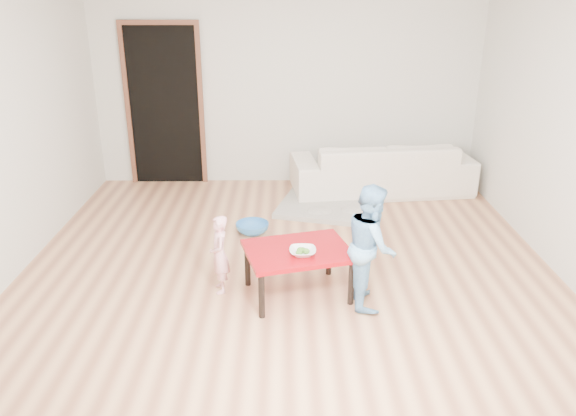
{
  "coord_description": "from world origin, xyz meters",
  "views": [
    {
      "loc": [
        -0.03,
        -4.85,
        2.48
      ],
      "look_at": [
        0.0,
        -0.2,
        0.65
      ],
      "focal_mm": 35.0,
      "sensor_mm": 36.0,
      "label": 1
    }
  ],
  "objects_px": {
    "sofa": "(381,167)",
    "bowl": "(303,252)",
    "child_pink": "(219,254)",
    "red_table": "(298,272)",
    "child_blue": "(371,246)",
    "basin": "(252,228)"
  },
  "relations": [
    {
      "from": "bowl",
      "to": "child_pink",
      "type": "xyz_separation_m",
      "value": [
        -0.71,
        0.18,
        -0.11
      ]
    },
    {
      "from": "child_pink",
      "to": "basin",
      "type": "height_order",
      "value": "child_pink"
    },
    {
      "from": "red_table",
      "to": "child_blue",
      "type": "relative_size",
      "value": 0.83
    },
    {
      "from": "red_table",
      "to": "child_blue",
      "type": "height_order",
      "value": "child_blue"
    },
    {
      "from": "sofa",
      "to": "basin",
      "type": "distance_m",
      "value": 2.1
    },
    {
      "from": "red_table",
      "to": "basin",
      "type": "distance_m",
      "value": 1.4
    },
    {
      "from": "bowl",
      "to": "red_table",
      "type": "bearing_deg",
      "value": 108.44
    },
    {
      "from": "child_pink",
      "to": "child_blue",
      "type": "distance_m",
      "value": 1.29
    },
    {
      "from": "sofa",
      "to": "child_pink",
      "type": "relative_size",
      "value": 3.25
    },
    {
      "from": "child_pink",
      "to": "child_blue",
      "type": "xyz_separation_m",
      "value": [
        1.27,
        -0.19,
        0.17
      ]
    },
    {
      "from": "red_table",
      "to": "child_pink",
      "type": "distance_m",
      "value": 0.69
    },
    {
      "from": "child_pink",
      "to": "basin",
      "type": "bearing_deg",
      "value": 158.42
    },
    {
      "from": "child_pink",
      "to": "child_blue",
      "type": "relative_size",
      "value": 0.67
    },
    {
      "from": "sofa",
      "to": "red_table",
      "type": "relative_size",
      "value": 2.63
    },
    {
      "from": "red_table",
      "to": "child_pink",
      "type": "height_order",
      "value": "child_pink"
    },
    {
      "from": "sofa",
      "to": "bowl",
      "type": "xyz_separation_m",
      "value": [
        -1.1,
        -2.75,
        0.13
      ]
    },
    {
      "from": "bowl",
      "to": "child_pink",
      "type": "height_order",
      "value": "child_pink"
    },
    {
      "from": "red_table",
      "to": "basin",
      "type": "bearing_deg",
      "value": 109.46
    },
    {
      "from": "bowl",
      "to": "child_pink",
      "type": "bearing_deg",
      "value": 165.83
    },
    {
      "from": "sofa",
      "to": "child_pink",
      "type": "bearing_deg",
      "value": 48.38
    },
    {
      "from": "red_table",
      "to": "child_blue",
      "type": "xyz_separation_m",
      "value": [
        0.59,
        -0.12,
        0.31
      ]
    },
    {
      "from": "red_table",
      "to": "child_pink",
      "type": "xyz_separation_m",
      "value": [
        -0.67,
        0.07,
        0.13
      ]
    }
  ]
}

